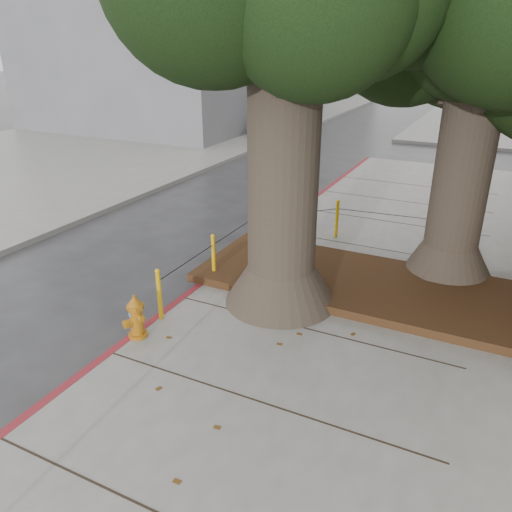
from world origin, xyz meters
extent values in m
plane|color=#28282B|center=(0.00, 0.00, 0.00)|extent=(140.00, 140.00, 0.00)
cube|color=slate|center=(-14.00, 10.00, 0.07)|extent=(14.00, 60.00, 0.15)
cube|color=maroon|center=(-2.00, 2.50, 0.07)|extent=(0.14, 26.00, 0.16)
cube|color=black|center=(0.90, 3.90, 0.23)|extent=(6.40, 2.60, 0.16)
cube|color=slate|center=(-15.00, 22.00, 6.00)|extent=(12.00, 16.00, 12.00)
cube|color=silver|center=(-17.00, 45.00, 7.50)|extent=(12.00, 18.00, 15.00)
cone|color=#4C3F33|center=(-0.30, 2.70, 0.50)|extent=(2.04, 2.04, 0.70)
cylinder|color=#4C3F33|center=(-0.30, 2.70, 2.53)|extent=(1.20, 1.20, 4.22)
cone|color=#4C3F33|center=(2.30, 5.20, 0.50)|extent=(1.77, 1.77, 0.70)
cylinder|color=#4C3F33|center=(2.30, 5.20, 2.32)|extent=(1.04, 1.04, 3.84)
cylinder|color=#F7B50D|center=(-1.90, 1.20, 0.60)|extent=(0.08, 0.08, 0.90)
sphere|color=#F7B50D|center=(-1.90, 1.20, 1.05)|extent=(0.09, 0.09, 0.09)
cylinder|color=#F7B50D|center=(-1.90, 3.00, 0.60)|extent=(0.08, 0.08, 0.90)
sphere|color=#F7B50D|center=(-1.90, 3.00, 1.05)|extent=(0.09, 0.09, 0.09)
cylinder|color=#F7B50D|center=(-1.90, 4.80, 0.60)|extent=(0.08, 0.08, 0.90)
sphere|color=#F7B50D|center=(-1.90, 4.80, 1.05)|extent=(0.09, 0.09, 0.09)
cylinder|color=#F7B50D|center=(-0.40, 6.30, 0.60)|extent=(0.08, 0.08, 0.90)
sphere|color=#F7B50D|center=(-0.40, 6.30, 1.05)|extent=(0.09, 0.09, 0.09)
cylinder|color=#F7B50D|center=(1.80, 6.50, 0.60)|extent=(0.08, 0.08, 0.90)
sphere|color=#F7B50D|center=(1.80, 6.50, 1.05)|extent=(0.09, 0.09, 0.09)
cylinder|color=black|center=(-1.90, 2.10, 0.87)|extent=(0.02, 1.80, 0.02)
cylinder|color=black|center=(-1.90, 3.90, 0.87)|extent=(0.02, 1.80, 0.02)
cylinder|color=black|center=(-1.15, 5.55, 0.87)|extent=(1.51, 1.51, 0.02)
cylinder|color=black|center=(0.70, 6.40, 0.87)|extent=(2.20, 0.22, 0.02)
cylinder|color=#BF7013|center=(-1.90, 0.57, 0.18)|extent=(0.41, 0.41, 0.06)
cylinder|color=#BF7013|center=(-1.90, 0.57, 0.44)|extent=(0.28, 0.28, 0.49)
cylinder|color=#BF7013|center=(-1.90, 0.57, 0.70)|extent=(0.37, 0.37, 0.07)
cone|color=#BF7013|center=(-1.90, 0.57, 0.79)|extent=(0.35, 0.35, 0.14)
cylinder|color=#BF7013|center=(-1.90, 0.57, 0.88)|extent=(0.07, 0.07, 0.05)
cylinder|color=#BF7013|center=(-2.02, 0.62, 0.56)|extent=(0.16, 0.14, 0.09)
cylinder|color=#BF7013|center=(-1.78, 0.52, 0.56)|extent=(0.16, 0.14, 0.09)
cylinder|color=#BF7013|center=(-1.95, 0.46, 0.44)|extent=(0.17, 0.18, 0.13)
cube|color=#5999D8|center=(-1.94, 0.47, 0.58)|extent=(0.06, 0.03, 0.07)
imported|color=black|center=(-7.96, 19.15, 0.54)|extent=(1.64, 3.79, 1.09)
camera|label=1|loc=(2.91, -4.81, 4.60)|focal=35.00mm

